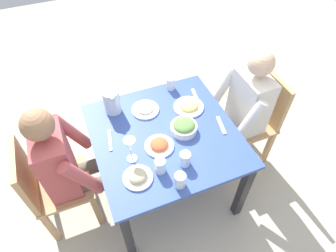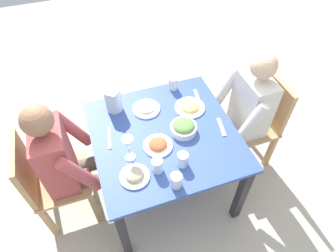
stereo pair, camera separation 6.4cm
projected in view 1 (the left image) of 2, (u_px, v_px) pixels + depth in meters
ground_plane at (165, 185)px, 2.56m from camera, size 8.00×8.00×0.00m
dining_table at (165, 142)px, 2.11m from camera, size 1.00×1.00×0.70m
chair_near at (256, 116)px, 2.45m from camera, size 0.40×0.40×0.86m
chair_far at (48, 185)px, 2.01m from camera, size 0.40×0.40×0.86m
diner_near at (238, 110)px, 2.29m from camera, size 0.48×0.53×1.15m
diner_far at (73, 164)px, 1.96m from camera, size 0.48×0.53×1.15m
water_pitcher at (112, 101)px, 2.11m from camera, size 0.16×0.12×0.19m
salad_bowl at (184, 127)px, 2.02m from camera, size 0.19×0.19×0.09m
plate_rice_curry at (159, 145)px, 1.94m from camera, size 0.20×0.20×0.05m
plate_beans at (138, 177)px, 1.78m from camera, size 0.19×0.19×0.06m
plate_fries at (189, 106)px, 2.19m from camera, size 0.23×0.23×0.05m
plate_yoghurt at (145, 109)px, 2.17m from camera, size 0.21×0.21×0.04m
water_glass_far_left at (171, 83)px, 2.31m from camera, size 0.07×0.07×0.10m
water_glass_near_right at (160, 166)px, 1.79m from camera, size 0.07×0.07×0.11m
water_glass_center at (180, 180)px, 1.72m from camera, size 0.07×0.07×0.11m
water_glass_far_right at (185, 159)px, 1.83m from camera, size 0.07×0.07×0.10m
wine_glass at (130, 146)px, 1.78m from camera, size 0.08×0.08×0.20m
fork_near at (221, 125)px, 2.08m from camera, size 0.17×0.06×0.01m
knife_near at (110, 140)px, 1.99m from camera, size 0.19×0.05×0.01m
fork_far at (195, 96)px, 2.28m from camera, size 0.17×0.05×0.01m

